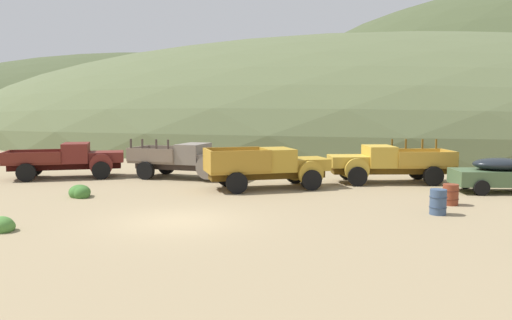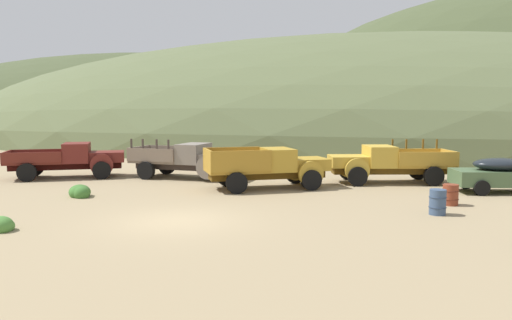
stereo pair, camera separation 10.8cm
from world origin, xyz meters
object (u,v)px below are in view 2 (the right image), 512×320
Objects in this scene: truck_faded_yellow at (381,163)px; oil_drum_foreground at (450,195)px; truck_mustard at (275,167)px; oil_drum_spare at (438,202)px; truck_primer_gray at (192,160)px; car_weathered_green at (509,174)px; truck_oxblood at (76,159)px.

oil_drum_foreground is (1.77, -5.76, -0.59)m from truck_faded_yellow.
truck_faded_yellow is (5.30, 2.15, -0.01)m from truck_mustard.
truck_mustard reaches higher than oil_drum_foreground.
truck_mustard is 8.20m from oil_drum_spare.
oil_drum_foreground is (0.98, 1.86, -0.04)m from oil_drum_spare.
truck_faded_yellow is (9.96, -0.70, -0.01)m from truck_primer_gray.
oil_drum_spare is 1.11× the size of oil_drum_foreground.
truck_primer_gray is 5.47m from truck_mustard.
car_weathered_green is at bearing 1.37° from truck_primer_gray.
car_weathered_green is at bearing -21.71° from truck_mustard.
truck_mustard is at bearing 153.01° from oil_drum_foreground.
truck_faded_yellow is 7.71× the size of oil_drum_foreground.
oil_drum_spare is (10.75, -8.31, -0.56)m from truck_primer_gray.
truck_faded_yellow is 1.29× the size of car_weathered_green.
truck_mustard is at bearing 138.14° from oil_drum_spare.
oil_drum_foreground is (11.73, -6.46, -0.61)m from truck_primer_gray.
truck_faded_yellow reaches higher than car_weathered_green.
car_weathered_green is (15.21, -3.18, -0.20)m from truck_primer_gray.
truck_primer_gray is at bearing 142.29° from oil_drum_spare.
truck_mustard is 7.96m from oil_drum_foreground.
truck_oxblood reaches higher than oil_drum_spare.
truck_oxblood is 16.40m from truck_faded_yellow.
truck_primer_gray is 13.41m from oil_drum_foreground.
truck_primer_gray reaches higher than truck_mustard.
oil_drum_foreground is (-3.48, -3.28, -0.41)m from car_weathered_green.
truck_oxblood is at bearing -8.43° from truck_faded_yellow.
truck_faded_yellow reaches higher than truck_oxblood.
truck_mustard is (11.09, -2.67, 0.02)m from truck_oxblood.
truck_mustard is 5.72m from truck_faded_yellow.
truck_oxblood is at bearing 169.11° from car_weathered_green.
oil_drum_foreground is (18.16, -6.27, -0.58)m from truck_oxblood.
truck_primer_gray is 9.98m from truck_faded_yellow.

